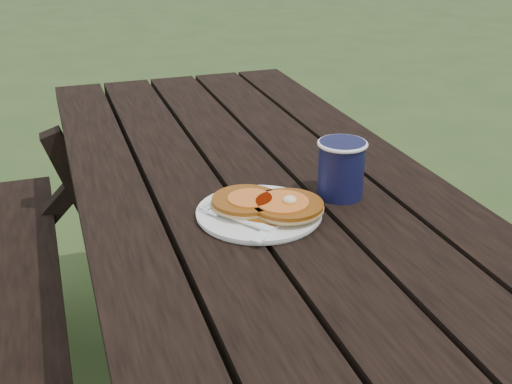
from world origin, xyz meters
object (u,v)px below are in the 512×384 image
object	(u,v)px
plate	(259,213)
coffee_cup	(341,166)
pancake_stack	(268,205)
picnic_table	(258,327)

from	to	relation	value
plate	coffee_cup	world-z (taller)	coffee_cup
pancake_stack	coffee_cup	bearing A→B (deg)	14.39
picnic_table	plate	world-z (taller)	plate
picnic_table	plate	size ratio (longest dim) A/B	7.83
coffee_cup	plate	bearing A→B (deg)	-169.45
pancake_stack	coffee_cup	world-z (taller)	coffee_cup
plate	picnic_table	bearing A→B (deg)	71.39
picnic_table	plate	xyz separation A→B (m)	(-0.05, -0.16, 0.39)
picnic_table	pancake_stack	bearing A→B (deg)	-103.29
plate	pancake_stack	xyz separation A→B (m)	(0.01, -0.01, 0.02)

